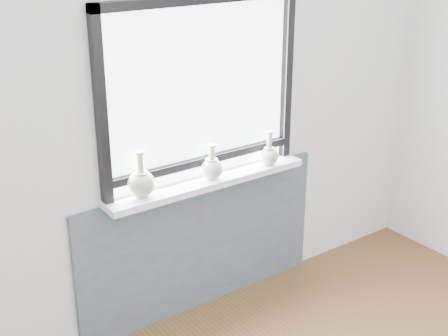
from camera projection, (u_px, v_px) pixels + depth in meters
back_wall at (198, 110)px, 3.60m from camera, size 3.60×0.02×2.60m
apron_panel at (203, 244)px, 3.90m from camera, size 1.70×0.03×0.86m
windowsill at (208, 182)px, 3.68m from camera, size 1.32×0.18×0.04m
window at (201, 87)px, 3.52m from camera, size 1.30×0.06×1.05m
vase_a at (141, 182)px, 3.41m from camera, size 0.16×0.16×0.26m
vase_b at (212, 167)px, 3.65m from camera, size 0.13×0.13×0.21m
vase_c at (269, 155)px, 3.87m from camera, size 0.12×0.12×0.22m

